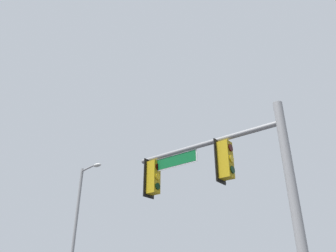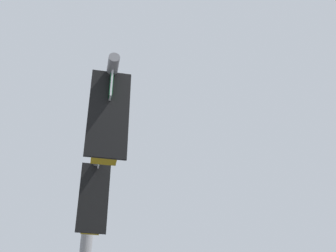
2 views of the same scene
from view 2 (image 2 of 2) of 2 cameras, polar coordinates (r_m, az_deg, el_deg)
signal_pole_near at (r=8.37m, az=-9.65°, el=-14.17°), size 5.06×0.55×6.36m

